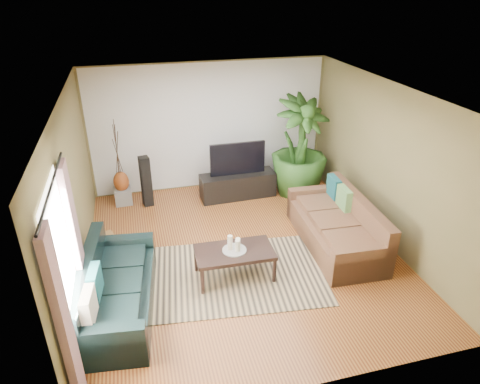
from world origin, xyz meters
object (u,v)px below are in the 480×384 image
object	(u,v)px
sofa_right	(336,223)
pedestal	(123,196)
coffee_table	(235,264)
television	(237,159)
speaker_left	(146,181)
vase	(121,182)
sofa_left	(117,286)
tv_stand	(238,185)
potted_plant	(300,147)
side_table	(103,253)
speaker_right	(251,166)

from	to	relation	value
sofa_right	pedestal	size ratio (longest dim) A/B	6.66
coffee_table	television	size ratio (longest dim) A/B	1.03
sofa_right	speaker_left	bearing A→B (deg)	-124.26
sofa_right	vase	world-z (taller)	sofa_right
sofa_left	sofa_right	xyz separation A→B (m)	(3.62, 0.78, 0.00)
television	pedestal	world-z (taller)	television
pedestal	speaker_left	bearing A→B (deg)	-21.39
coffee_table	tv_stand	size ratio (longest dim) A/B	0.76
pedestal	potted_plant	bearing A→B (deg)	-6.94
speaker_left	vase	world-z (taller)	speaker_left
vase	side_table	world-z (taller)	vase
potted_plant	pedestal	bearing A→B (deg)	173.06
sofa_right	speaker_right	xyz separation A→B (m)	(-0.78, 2.53, 0.07)
potted_plant	vase	distance (m)	3.70
potted_plant	television	bearing A→B (deg)	173.15
pedestal	side_table	xyz separation A→B (m)	(-0.33, -2.12, 0.08)
speaker_right	pedestal	size ratio (longest dim) A/B	2.98
television	side_table	xyz separation A→B (m)	(-2.68, -1.83, -0.62)
sofa_left	sofa_right	bearing A→B (deg)	-70.91
coffee_table	speaker_right	distance (m)	3.18
potted_plant	vase	xyz separation A→B (m)	(-3.63, 0.44, -0.55)
sofa_left	side_table	size ratio (longest dim) A/B	4.31
sofa_left	vase	world-z (taller)	sofa_left
potted_plant	vase	size ratio (longest dim) A/B	4.86
sofa_right	pedestal	xyz separation A→B (m)	(-3.51, 2.47, -0.26)
speaker_left	vase	distance (m)	0.52
sofa_right	coffee_table	bearing A→B (deg)	-73.98
television	speaker_left	distance (m)	1.90
coffee_table	tv_stand	world-z (taller)	tv_stand
sofa_left	speaker_left	xyz separation A→B (m)	(0.59, 3.06, 0.10)
vase	sofa_right	bearing A→B (deg)	-35.15
sofa_left	speaker_left	bearing A→B (deg)	-3.90
vase	potted_plant	bearing A→B (deg)	-6.94
pedestal	vase	size ratio (longest dim) A/B	0.78
coffee_table	speaker_left	bearing A→B (deg)	114.38
coffee_table	side_table	xyz separation A→B (m)	(-1.96, 0.80, 0.00)
speaker_right	side_table	distance (m)	3.77
speaker_left	speaker_right	world-z (taller)	speaker_left
sofa_right	vase	bearing A→B (deg)	-122.39
television	tv_stand	bearing A→B (deg)	-90.00
sofa_right	speaker_left	xyz separation A→B (m)	(-3.03, 2.28, 0.10)
sofa_left	side_table	xyz separation A→B (m)	(-0.23, 1.13, -0.18)
sofa_right	potted_plant	bearing A→B (deg)	179.57
television	side_table	distance (m)	3.31
sofa_left	speaker_right	distance (m)	4.36
sofa_left	pedestal	xyz separation A→B (m)	(0.10, 3.25, -0.26)
tv_stand	side_table	bearing A→B (deg)	-147.78
pedestal	vase	xyz separation A→B (m)	(0.00, 0.00, 0.32)
speaker_left	side_table	xyz separation A→B (m)	(-0.82, -1.93, -0.28)
side_table	potted_plant	bearing A→B (deg)	22.99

